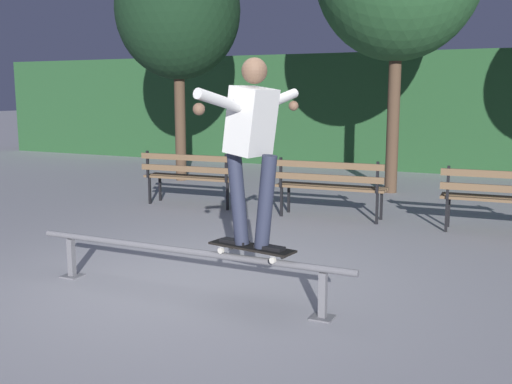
% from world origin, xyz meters
% --- Properties ---
extents(ground_plane, '(90.00, 90.00, 0.00)m').
position_xyz_m(ground_plane, '(0.00, 0.00, 0.00)').
color(ground_plane, '#99999E').
extents(hedge_backdrop, '(24.00, 1.20, 2.73)m').
position_xyz_m(hedge_backdrop, '(0.00, 9.78, 1.36)').
color(hedge_backdrop, '#234C28').
rests_on(hedge_backdrop, ground).
extents(grind_rail, '(3.20, 0.18, 0.44)m').
position_xyz_m(grind_rail, '(0.00, -0.24, 0.35)').
color(grind_rail, slate).
rests_on(grind_rail, ground).
extents(skateboard, '(0.80, 0.32, 0.09)m').
position_xyz_m(skateboard, '(0.67, -0.24, 0.52)').
color(skateboard, black).
rests_on(skateboard, grind_rail).
extents(skateboarder, '(0.63, 1.39, 1.56)m').
position_xyz_m(skateboarder, '(0.68, -0.24, 1.45)').
color(skateboarder, black).
rests_on(skateboarder, skateboard).
extents(park_bench_leftmost, '(1.62, 0.49, 0.88)m').
position_xyz_m(park_bench_leftmost, '(-2.21, 3.47, 0.54)').
color(park_bench_leftmost, black).
rests_on(park_bench_leftmost, ground).
extents(park_bench_left_center, '(1.62, 0.49, 0.88)m').
position_xyz_m(park_bench_left_center, '(0.13, 3.47, 0.54)').
color(park_bench_left_center, black).
rests_on(park_bench_left_center, ground).
extents(park_bench_right_center, '(1.62, 0.49, 0.88)m').
position_xyz_m(park_bench_right_center, '(2.48, 3.47, 0.54)').
color(park_bench_right_center, black).
rests_on(park_bench_right_center, ground).
extents(tree_far_left, '(2.50, 2.50, 4.81)m').
position_xyz_m(tree_far_left, '(-3.90, 5.88, 3.42)').
color(tree_far_left, '#4C3828').
rests_on(tree_far_left, ground).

